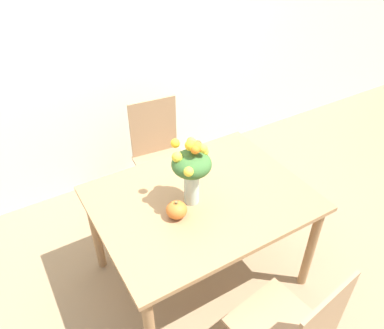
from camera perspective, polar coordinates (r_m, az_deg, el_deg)
The scene contains 6 objects.
ground_plane at distance 2.87m, azimuth 1.22°, elevation -16.13°, with size 12.00×12.00×0.00m, color #8E7556.
wall_back at distance 3.17m, azimuth -12.91°, elevation 18.67°, with size 8.00×0.06×2.70m.
dining_table at distance 2.38m, azimuth 1.42°, elevation -6.60°, with size 1.30×1.00×0.75m.
flower_vase at distance 2.12m, azimuth -0.03°, elevation -0.46°, with size 0.23×0.24×0.44m.
pumpkin at distance 2.16m, azimuth -2.36°, elevation -6.91°, with size 0.12×0.12×0.11m.
dining_chair_near_window at distance 3.13m, azimuth -4.87°, elevation 1.32°, with size 0.46×0.46×0.94m.
Camera 1 is at (-0.94, -1.45, 2.29)m, focal length 35.00 mm.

